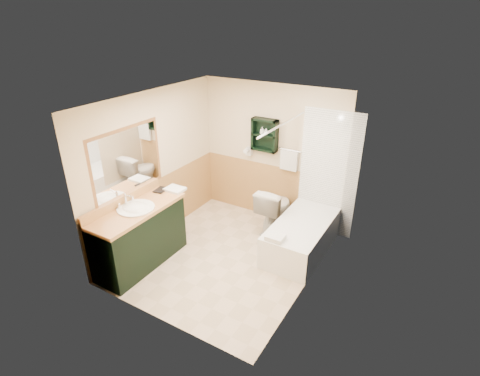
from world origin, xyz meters
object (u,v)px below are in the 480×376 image
at_px(wall_shelf, 265,135).
at_px(vanity_book, 156,183).
at_px(toilet, 275,209).
at_px(soap_bottle_b, 266,132).
at_px(soap_bottle_a, 262,132).
at_px(bathtub, 301,237).
at_px(vanity, 140,236).
at_px(hair_dryer, 249,151).

distance_m(wall_shelf, vanity_book, 1.96).
relative_size(toilet, soap_bottle_b, 7.84).
height_order(wall_shelf, soap_bottle_a, wall_shelf).
bearing_deg(wall_shelf, bathtub, -33.04).
bearing_deg(vanity_book, wall_shelf, 47.46).
height_order(toilet, vanity_book, vanity_book).
relative_size(wall_shelf, toilet, 0.69).
xyz_separation_m(toilet, soap_bottle_b, (-0.35, 0.29, 1.21)).
bearing_deg(toilet, soap_bottle_a, -34.88).
xyz_separation_m(bathtub, soap_bottle_a, (-1.07, 0.66, 1.34)).
height_order(bathtub, soap_bottle_b, soap_bottle_b).
height_order(vanity, toilet, vanity).
bearing_deg(hair_dryer, vanity, -105.22).
distance_m(hair_dryer, vanity_book, 1.77).
bearing_deg(vanity, soap_bottle_b, 66.80).
height_order(toilet, soap_bottle_a, soap_bottle_a).
relative_size(wall_shelf, bathtub, 0.37).
xyz_separation_m(vanity, toilet, (1.28, 1.87, -0.07)).
bearing_deg(wall_shelf, vanity_book, -124.20).
xyz_separation_m(vanity, bathtub, (1.92, 1.49, -0.21)).
relative_size(wall_shelf, vanity_book, 2.55).
bearing_deg(soap_bottle_a, hair_dryer, 173.36).
xyz_separation_m(wall_shelf, toilet, (0.38, -0.30, -1.16)).
xyz_separation_m(vanity_book, soap_bottle_b, (1.09, 1.55, 0.57)).
height_order(hair_dryer, soap_bottle_a, soap_bottle_a).
bearing_deg(vanity_book, vanity, -83.00).
relative_size(hair_dryer, vanity_book, 1.11).
xyz_separation_m(vanity, vanity_book, (-0.17, 0.60, 0.57)).
distance_m(wall_shelf, vanity, 2.58).
xyz_separation_m(wall_shelf, vanity, (-0.89, -2.16, -1.09)).
bearing_deg(vanity_book, hair_dryer, 56.04).
distance_m(wall_shelf, hair_dryer, 0.46).
height_order(wall_shelf, vanity, wall_shelf).
distance_m(bathtub, vanity_book, 2.40).
relative_size(wall_shelf, soap_bottle_a, 4.76).
bearing_deg(bathtub, wall_shelf, 146.96).
relative_size(wall_shelf, soap_bottle_b, 5.40).
height_order(vanity, vanity_book, vanity_book).
bearing_deg(toilet, wall_shelf, -38.22).
relative_size(vanity, toilet, 1.83).
bearing_deg(bathtub, hair_dryer, 152.43).
xyz_separation_m(vanity, soap_bottle_b, (0.92, 2.16, 1.14)).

